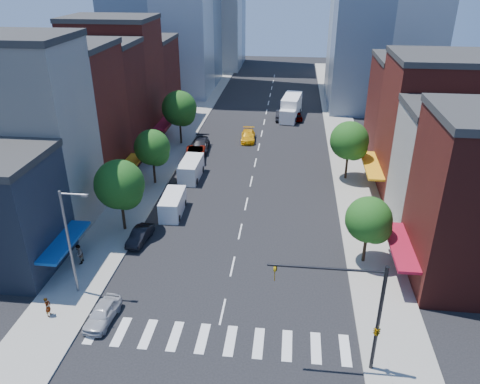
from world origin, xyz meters
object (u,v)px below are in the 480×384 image
object	(u,v)px
parked_car_third	(195,154)
cargo_van_near	(173,205)
taxi	(248,136)
pedestrian_far	(79,254)
parked_car_rear	(200,145)
pedestrian_near	(48,307)
box_truck	(291,108)
parked_car_second	(140,236)
traffic_car_oncoming	(281,115)
traffic_car_far	(297,116)
parked_car_front	(102,313)
cargo_van_far	(191,170)

from	to	relation	value
parked_car_third	cargo_van_near	xyz separation A→B (m)	(0.69, -15.22, 0.27)
taxi	pedestrian_far	bearing A→B (deg)	-112.50
parked_car_rear	pedestrian_near	world-z (taller)	pedestrian_near
box_truck	pedestrian_near	xyz separation A→B (m)	(-17.23, -53.12, -0.78)
box_truck	pedestrian_far	world-z (taller)	box_truck
parked_car_rear	parked_car_second	bearing A→B (deg)	-96.50
cargo_van_near	traffic_car_oncoming	bearing A→B (deg)	71.51
traffic_car_oncoming	cargo_van_near	bearing A→B (deg)	73.32
traffic_car_far	traffic_car_oncoming	bearing A→B (deg)	-8.15
box_truck	pedestrian_far	xyz separation A→B (m)	(-17.78, -46.31, -0.64)
box_truck	pedestrian_far	bearing A→B (deg)	-103.82
parked_car_front	traffic_car_oncoming	bearing A→B (deg)	81.95
cargo_van_far	traffic_car_far	size ratio (longest dim) A/B	1.37
pedestrian_far	taxi	bearing A→B (deg)	152.97
pedestrian_far	cargo_van_far	bearing A→B (deg)	154.84
parked_car_second	taxi	xyz separation A→B (m)	(7.49, 29.49, 0.07)
parked_car_front	parked_car_second	world-z (taller)	parked_car_front
traffic_car_oncoming	pedestrian_near	size ratio (longest dim) A/B	3.16
cargo_van_far	pedestrian_far	world-z (taller)	cargo_van_far
pedestrian_near	traffic_car_oncoming	bearing A→B (deg)	-16.98
parked_car_second	parked_car_third	bearing A→B (deg)	93.10
parked_car_front	pedestrian_far	xyz separation A→B (m)	(-4.74, 6.77, 0.38)
taxi	pedestrian_near	xyz separation A→B (m)	(-11.07, -40.61, 0.21)
parked_car_third	parked_car_second	bearing A→B (deg)	-99.66
cargo_van_near	traffic_car_oncoming	world-z (taller)	cargo_van_near
traffic_car_far	box_truck	distance (m)	1.95
cargo_van_near	parked_car_third	bearing A→B (deg)	90.48
traffic_car_oncoming	parked_car_second	bearing A→B (deg)	73.21
cargo_van_far	parked_car_front	bearing A→B (deg)	-91.83
parked_car_front	taxi	world-z (taller)	taxi
box_truck	cargo_van_near	bearing A→B (deg)	-100.95
cargo_van_near	traffic_car_oncoming	xyz separation A→B (m)	(10.27, 35.02, -0.25)
parked_car_rear	traffic_car_far	bearing A→B (deg)	46.49
taxi	traffic_car_oncoming	xyz separation A→B (m)	(4.56, 11.31, 0.10)
parked_car_second	parked_car_front	bearing A→B (deg)	-80.81
parked_car_rear	traffic_car_oncoming	bearing A→B (deg)	52.61
parked_car_front	parked_car_third	xyz separation A→B (m)	(0.48, 32.08, 0.11)
taxi	pedestrian_far	distance (m)	35.74
cargo_van_near	cargo_van_far	distance (m)	9.22
parked_car_third	pedestrian_far	world-z (taller)	pedestrian_far
parked_car_third	parked_car_rear	bearing A→B (deg)	81.69
parked_car_third	cargo_van_far	size ratio (longest dim) A/B	1.04
parked_car_second	pedestrian_far	size ratio (longest dim) A/B	2.17
pedestrian_far	traffic_car_far	bearing A→B (deg)	149.23
parked_car_second	box_truck	xyz separation A→B (m)	(13.65, 42.00, 1.06)
cargo_van_far	taxi	xyz separation A→B (m)	(5.68, 14.49, -0.44)
cargo_van_far	traffic_car_far	distance (m)	28.82
parked_car_rear	taxi	bearing A→B (deg)	34.78
parked_car_third	cargo_van_near	world-z (taller)	cargo_van_near
parked_car_second	cargo_van_near	distance (m)	6.06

